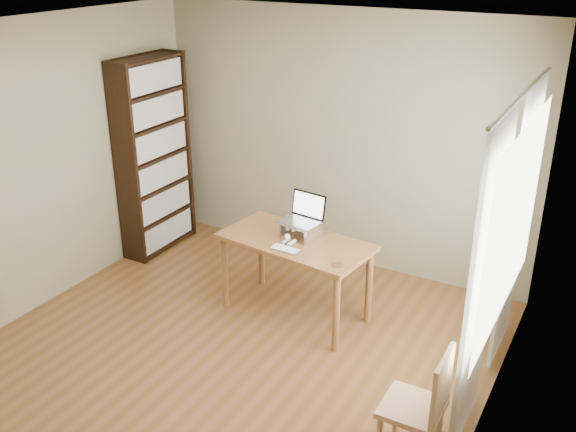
% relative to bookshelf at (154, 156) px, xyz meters
% --- Properties ---
extents(room, '(4.04, 4.54, 2.64)m').
position_rel_bookshelf_xyz_m(room, '(1.86, -1.54, 0.25)').
color(room, '#593817').
rests_on(room, ground).
extents(bookshelf, '(0.30, 0.90, 2.10)m').
position_rel_bookshelf_xyz_m(bookshelf, '(0.00, 0.00, 0.00)').
color(bookshelf, black).
rests_on(bookshelf, ground).
extents(curtains, '(0.03, 1.90, 2.25)m').
position_rel_bookshelf_xyz_m(curtains, '(3.75, -0.75, 0.12)').
color(curtains, silver).
rests_on(curtains, ground).
extents(desk, '(1.40, 0.82, 0.75)m').
position_rel_bookshelf_xyz_m(desk, '(2.00, -0.52, -0.40)').
color(desk, brown).
rests_on(desk, ground).
extents(laptop_stand, '(0.32, 0.25, 0.13)m').
position_rel_bookshelf_xyz_m(laptop_stand, '(2.00, -0.44, -0.22)').
color(laptop_stand, silver).
rests_on(laptop_stand, desk).
extents(laptop, '(0.37, 0.32, 0.24)m').
position_rel_bookshelf_xyz_m(laptop, '(2.00, -0.38, -0.11)').
color(laptop, silver).
rests_on(laptop, laptop_stand).
extents(keyboard, '(0.27, 0.13, 0.02)m').
position_rel_bookshelf_xyz_m(keyboard, '(2.02, -0.74, -0.29)').
color(keyboard, silver).
rests_on(keyboard, desk).
extents(coaster, '(0.10, 0.10, 0.01)m').
position_rel_bookshelf_xyz_m(coaster, '(2.52, -0.77, -0.30)').
color(coaster, '#532C1C').
rests_on(coaster, desk).
extents(cat, '(0.26, 0.49, 0.16)m').
position_rel_bookshelf_xyz_m(cat, '(2.00, -0.41, -0.23)').
color(cat, '#4D453C').
rests_on(cat, desk).
extents(chair, '(0.38, 0.38, 0.86)m').
position_rel_bookshelf_xyz_m(chair, '(3.57, -1.72, -0.59)').
color(chair, tan).
rests_on(chair, ground).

